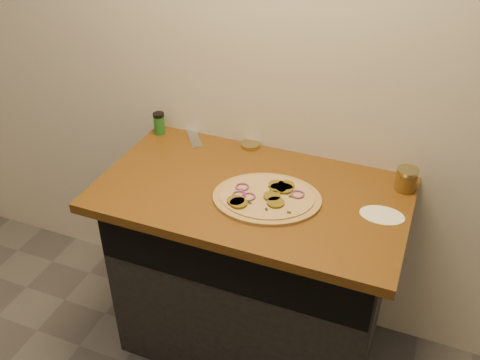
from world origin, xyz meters
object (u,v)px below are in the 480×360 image
at_px(chefs_knife, 189,125).
at_px(spice_shaker, 159,123).
at_px(pizza, 267,197).
at_px(salsa_jar, 406,179).

distance_m(chefs_knife, spice_shaker, 0.15).
height_order(pizza, salsa_jar, salsa_jar).
xyz_separation_m(salsa_jar, spice_shaker, (-1.10, 0.04, 0.01)).
distance_m(pizza, spice_shaker, 0.70).
bearing_deg(salsa_jar, spice_shaker, 177.78).
bearing_deg(salsa_jar, pizza, -151.01).
bearing_deg(chefs_knife, salsa_jar, -8.59).
relative_size(pizza, spice_shaker, 4.80).
height_order(salsa_jar, spice_shaker, spice_shaker).
height_order(chefs_knife, spice_shaker, spice_shaker).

